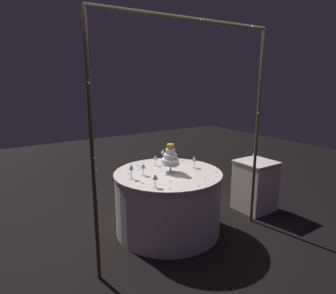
{
  "coord_description": "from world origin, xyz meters",
  "views": [
    {
      "loc": [
        1.88,
        2.83,
        1.85
      ],
      "look_at": [
        0.0,
        0.0,
        1.06
      ],
      "focal_mm": 32.06,
      "sensor_mm": 36.0,
      "label": 1
    }
  ],
  "objects_px": {
    "wine_glass_6": "(143,166)",
    "wine_glass_2": "(155,158)",
    "main_table": "(168,202)",
    "wine_glass_1": "(131,168)",
    "decorative_arch": "(190,106)",
    "wine_glass_5": "(169,156)",
    "side_table": "(255,185)",
    "wine_glass_0": "(155,177)",
    "wine_glass_3": "(194,159)",
    "tiered_cake": "(170,158)",
    "wine_glass_4": "(163,152)"
  },
  "relations": [
    {
      "from": "wine_glass_6",
      "to": "wine_glass_2",
      "type": "bearing_deg",
      "value": -141.09
    },
    {
      "from": "main_table",
      "to": "wine_glass_1",
      "type": "bearing_deg",
      "value": -3.04
    },
    {
      "from": "decorative_arch",
      "to": "wine_glass_5",
      "type": "distance_m",
      "value": 0.95
    },
    {
      "from": "side_table",
      "to": "wine_glass_0",
      "type": "height_order",
      "value": "wine_glass_0"
    },
    {
      "from": "main_table",
      "to": "wine_glass_3",
      "type": "xyz_separation_m",
      "value": [
        -0.37,
        0.03,
        0.49
      ]
    },
    {
      "from": "wine_glass_0",
      "to": "wine_glass_2",
      "type": "xyz_separation_m",
      "value": [
        -0.41,
        -0.67,
        -0.01
      ]
    },
    {
      "from": "main_table",
      "to": "wine_glass_6",
      "type": "distance_m",
      "value": 0.57
    },
    {
      "from": "wine_glass_1",
      "to": "wine_glass_6",
      "type": "xyz_separation_m",
      "value": [
        -0.17,
        -0.04,
        -0.02
      ]
    },
    {
      "from": "wine_glass_2",
      "to": "wine_glass_5",
      "type": "xyz_separation_m",
      "value": [
        -0.15,
        0.09,
        0.03
      ]
    },
    {
      "from": "wine_glass_0",
      "to": "tiered_cake",
      "type": "bearing_deg",
      "value": -141.06
    },
    {
      "from": "wine_glass_6",
      "to": "wine_glass_5",
      "type": "bearing_deg",
      "value": -159.95
    },
    {
      "from": "wine_glass_4",
      "to": "wine_glass_6",
      "type": "distance_m",
      "value": 0.65
    },
    {
      "from": "main_table",
      "to": "wine_glass_5",
      "type": "xyz_separation_m",
      "value": [
        -0.17,
        -0.24,
        0.5
      ]
    },
    {
      "from": "tiered_cake",
      "to": "wine_glass_3",
      "type": "relative_size",
      "value": 2.24
    },
    {
      "from": "wine_glass_1",
      "to": "wine_glass_6",
      "type": "relative_size",
      "value": 1.2
    },
    {
      "from": "wine_glass_0",
      "to": "decorative_arch",
      "type": "bearing_deg",
      "value": 171.26
    },
    {
      "from": "wine_glass_5",
      "to": "main_table",
      "type": "bearing_deg",
      "value": 54.73
    },
    {
      "from": "side_table",
      "to": "decorative_arch",
      "type": "bearing_deg",
      "value": 9.58
    },
    {
      "from": "side_table",
      "to": "wine_glass_5",
      "type": "relative_size",
      "value": 4.35
    },
    {
      "from": "tiered_cake",
      "to": "wine_glass_0",
      "type": "distance_m",
      "value": 0.54
    },
    {
      "from": "wine_glass_2",
      "to": "wine_glass_6",
      "type": "relative_size",
      "value": 0.96
    },
    {
      "from": "main_table",
      "to": "tiered_cake",
      "type": "relative_size",
      "value": 3.74
    },
    {
      "from": "decorative_arch",
      "to": "wine_glass_1",
      "type": "height_order",
      "value": "decorative_arch"
    },
    {
      "from": "side_table",
      "to": "wine_glass_0",
      "type": "relative_size",
      "value": 4.89
    },
    {
      "from": "wine_glass_0",
      "to": "wine_glass_2",
      "type": "distance_m",
      "value": 0.79
    },
    {
      "from": "side_table",
      "to": "wine_glass_6",
      "type": "height_order",
      "value": "wine_glass_6"
    },
    {
      "from": "wine_glass_0",
      "to": "wine_glass_1",
      "type": "xyz_separation_m",
      "value": [
        0.08,
        -0.37,
        0.02
      ]
    },
    {
      "from": "decorative_arch",
      "to": "tiered_cake",
      "type": "relative_size",
      "value": 7.02
    },
    {
      "from": "main_table",
      "to": "wine_glass_5",
      "type": "relative_size",
      "value": 7.83
    },
    {
      "from": "wine_glass_4",
      "to": "wine_glass_1",
      "type": "bearing_deg",
      "value": 31.91
    },
    {
      "from": "decorative_arch",
      "to": "wine_glass_2",
      "type": "height_order",
      "value": "decorative_arch"
    },
    {
      "from": "wine_glass_1",
      "to": "wine_glass_4",
      "type": "height_order",
      "value": "wine_glass_1"
    },
    {
      "from": "side_table",
      "to": "wine_glass_3",
      "type": "bearing_deg",
      "value": -8.61
    },
    {
      "from": "wine_glass_0",
      "to": "wine_glass_3",
      "type": "relative_size",
      "value": 0.95
    },
    {
      "from": "main_table",
      "to": "wine_glass_3",
      "type": "height_order",
      "value": "wine_glass_3"
    },
    {
      "from": "wine_glass_1",
      "to": "wine_glass_5",
      "type": "distance_m",
      "value": 0.67
    },
    {
      "from": "decorative_arch",
      "to": "main_table",
      "type": "xyz_separation_m",
      "value": [
        0.0,
        -0.41,
        -1.19
      ]
    },
    {
      "from": "side_table",
      "to": "tiered_cake",
      "type": "distance_m",
      "value": 1.46
    },
    {
      "from": "wine_glass_2",
      "to": "wine_glass_3",
      "type": "distance_m",
      "value": 0.5
    },
    {
      "from": "decorative_arch",
      "to": "wine_glass_0",
      "type": "bearing_deg",
      "value": -8.74
    },
    {
      "from": "wine_glass_4",
      "to": "side_table",
      "type": "bearing_deg",
      "value": 150.99
    },
    {
      "from": "tiered_cake",
      "to": "wine_glass_3",
      "type": "xyz_separation_m",
      "value": [
        -0.35,
        0.01,
        -0.06
      ]
    },
    {
      "from": "wine_glass_0",
      "to": "wine_glass_6",
      "type": "xyz_separation_m",
      "value": [
        -0.09,
        -0.41,
        -0.0
      ]
    },
    {
      "from": "tiered_cake",
      "to": "wine_glass_3",
      "type": "bearing_deg",
      "value": 177.59
    },
    {
      "from": "decorative_arch",
      "to": "main_table",
      "type": "height_order",
      "value": "decorative_arch"
    },
    {
      "from": "decorative_arch",
      "to": "wine_glass_1",
      "type": "relative_size",
      "value": 14.09
    },
    {
      "from": "tiered_cake",
      "to": "wine_glass_1",
      "type": "xyz_separation_m",
      "value": [
        0.5,
        -0.04,
        -0.05
      ]
    },
    {
      "from": "wine_glass_6",
      "to": "main_table",
      "type": "bearing_deg",
      "value": 167.5
    },
    {
      "from": "wine_glass_5",
      "to": "wine_glass_6",
      "type": "bearing_deg",
      "value": 20.05
    },
    {
      "from": "wine_glass_6",
      "to": "wine_glass_1",
      "type": "bearing_deg",
      "value": 13.42
    }
  ]
}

